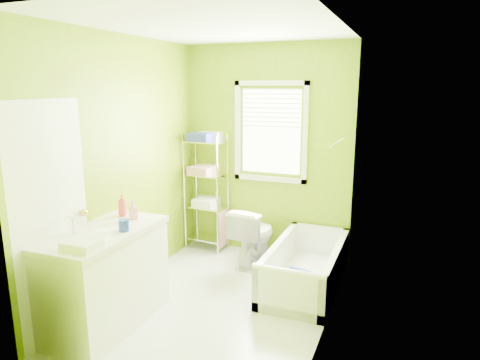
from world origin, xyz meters
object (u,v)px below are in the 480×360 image
at_px(bathtub, 305,273).
at_px(vanity, 105,276).
at_px(toilet, 253,235).
at_px(wire_shelf_unit, 207,179).

xyz_separation_m(bathtub, vanity, (-1.47, -1.39, 0.32)).
distance_m(toilet, wire_shelf_unit, 0.97).
xyz_separation_m(bathtub, wire_shelf_unit, (-1.46, 0.63, 0.78)).
distance_m(bathtub, vanity, 2.04).
relative_size(bathtub, wire_shelf_unit, 0.97).
bearing_deg(toilet, bathtub, 158.47).
bearing_deg(bathtub, wire_shelf_unit, 156.52).
bearing_deg(bathtub, vanity, -136.62).
bearing_deg(toilet, wire_shelf_unit, -13.46).
relative_size(toilet, wire_shelf_unit, 0.46).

